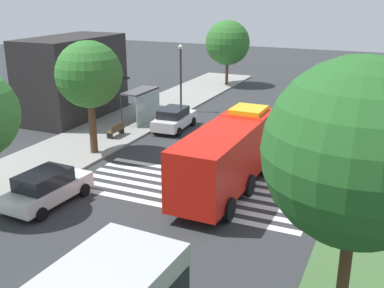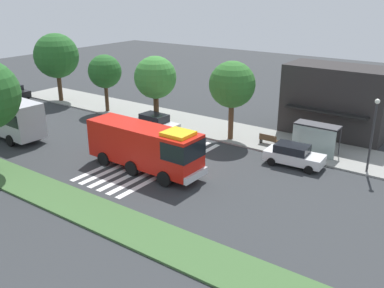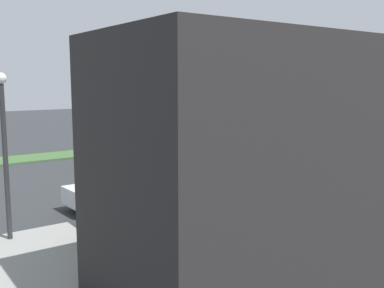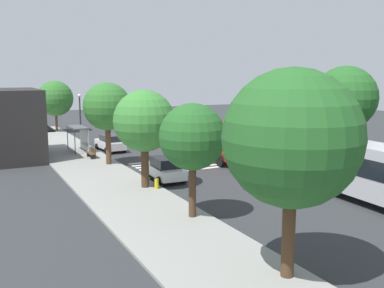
{
  "view_description": "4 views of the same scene",
  "coord_description": "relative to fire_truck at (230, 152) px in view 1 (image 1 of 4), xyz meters",
  "views": [
    {
      "loc": [
        -22.58,
        -8.97,
        9.84
      ],
      "look_at": [
        -0.13,
        1.07,
        1.61
      ],
      "focal_mm": 43.33,
      "sensor_mm": 36.0,
      "label": 1
    },
    {
      "loc": [
        17.78,
        -23.13,
        12.77
      ],
      "look_at": [
        0.29,
        1.37,
        1.63
      ],
      "focal_mm": 39.5,
      "sensor_mm": 36.0,
      "label": 2
    },
    {
      "loc": [
        15.17,
        22.53,
        5.35
      ],
      "look_at": [
        -0.68,
        0.47,
        1.48
      ],
      "focal_mm": 41.89,
      "sensor_mm": 36.0,
      "label": 3
    },
    {
      "loc": [
        -35.8,
        18.13,
        7.73
      ],
      "look_at": [
        -1.17,
        0.4,
        1.47
      ],
      "focal_mm": 40.92,
      "sensor_mm": 36.0,
      "label": 4
    }
  ],
  "objects": [
    {
      "name": "fire_truck",
      "position": [
        0.0,
        0.0,
        0.0
      ],
      "size": [
        9.51,
        2.88,
        3.66
      ],
      "rotation": [
        0.0,
        0.0,
        -0.01
      ],
      "color": "red",
      "rests_on": "ground_plane"
    },
    {
      "name": "sidewalk",
      "position": [
        1.54,
        11.22,
        -1.93
      ],
      "size": [
        60.0,
        5.5,
        0.14
      ],
      "primitive_type": "cube",
      "color": "gray",
      "rests_on": "ground_plane"
    },
    {
      "name": "sidewalk_tree_far_east",
      "position": [
        25.6,
        9.47,
        2.52
      ],
      "size": [
        4.66,
        4.66,
        6.71
      ],
      "color": "#513823",
      "rests_on": "sidewalk"
    },
    {
      "name": "ground_plane",
      "position": [
        1.54,
        1.66,
        -2.0
      ],
      "size": [
        120.0,
        120.0,
        0.0
      ],
      "primitive_type": "plane",
      "color": "#2D3033"
    },
    {
      "name": "crosswalk",
      "position": [
        -1.02,
        1.66,
        -1.99
      ],
      "size": [
        4.95,
        12.25,
        0.01
      ],
      "color": "silver",
      "rests_on": "ground_plane"
    },
    {
      "name": "street_lamp",
      "position": [
        13.29,
        9.07,
        1.41
      ],
      "size": [
        0.36,
        0.36,
        5.46
      ],
      "color": "#2D2D30",
      "rests_on": "sidewalk"
    },
    {
      "name": "sidewalk_tree_east",
      "position": [
        1.46,
        9.47,
        3.01
      ],
      "size": [
        4.0,
        4.0,
        6.9
      ],
      "color": "#513823",
      "rests_on": "sidewalk"
    },
    {
      "name": "parked_car_east",
      "position": [
        8.32,
        7.27,
        -1.14
      ],
      "size": [
        4.5,
        2.27,
        1.66
      ],
      "rotation": [
        0.0,
        0.0,
        0.06
      ],
      "color": "silver",
      "rests_on": "ground_plane"
    },
    {
      "name": "parked_car_mid",
      "position": [
        -5.38,
        7.27,
        -1.12
      ],
      "size": [
        4.57,
        2.26,
        1.72
      ],
      "rotation": [
        0.0,
        0.0,
        -0.05
      ],
      "color": "silver",
      "rests_on": "ground_plane"
    },
    {
      "name": "storefront_building",
      "position": [
        8.37,
        16.2,
        1.19
      ],
      "size": [
        8.97,
        5.29,
        6.37
      ],
      "color": "#282626",
      "rests_on": "ground_plane"
    },
    {
      "name": "median_strip",
      "position": [
        1.54,
        -6.64,
        -1.93
      ],
      "size": [
        60.0,
        3.0,
        0.14
      ],
      "primitive_type": "cube",
      "color": "#3D6033",
      "rests_on": "ground_plane"
    },
    {
      "name": "bus_stop_shelter",
      "position": [
        8.88,
        10.07,
        -0.11
      ],
      "size": [
        3.5,
        1.4,
        2.46
      ],
      "color": "#4C4C51",
      "rests_on": "sidewalk"
    },
    {
      "name": "median_tree_west",
      "position": [
        -9.04,
        -6.64,
        3.84
      ],
      "size": [
        5.03,
        5.03,
        8.23
      ],
      "color": "#47301E",
      "rests_on": "median_strip"
    },
    {
      "name": "bench_near_shelter",
      "position": [
        4.88,
        10.05,
        -1.41
      ],
      "size": [
        1.6,
        0.5,
        0.9
      ],
      "color": "#4C3823",
      "rests_on": "sidewalk"
    }
  ]
}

